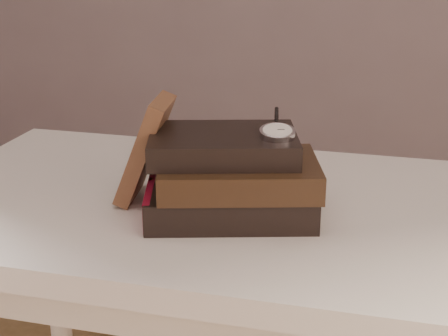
# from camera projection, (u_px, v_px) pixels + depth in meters

# --- Properties ---
(table) EXTENTS (1.00, 0.60, 0.75)m
(table) POSITION_uv_depth(u_px,v_px,m) (212.00, 248.00, 1.14)
(table) COLOR silver
(table) RESTS_ON ground
(book_stack) EXTENTS (0.30, 0.24, 0.13)m
(book_stack) POSITION_uv_depth(u_px,v_px,m) (231.00, 178.00, 1.03)
(book_stack) COLOR black
(book_stack) RESTS_ON table
(journal) EXTENTS (0.10, 0.12, 0.17)m
(journal) POSITION_uv_depth(u_px,v_px,m) (145.00, 149.00, 1.08)
(journal) COLOR #492B1C
(journal) RESTS_ON table
(pocket_watch) EXTENTS (0.07, 0.16, 0.02)m
(pocket_watch) POSITION_uv_depth(u_px,v_px,m) (277.00, 131.00, 1.00)
(pocket_watch) COLOR silver
(pocket_watch) RESTS_ON book_stack
(eyeglasses) EXTENTS (0.14, 0.15, 0.05)m
(eyeglasses) POSITION_uv_depth(u_px,v_px,m) (174.00, 152.00, 1.11)
(eyeglasses) COLOR silver
(eyeglasses) RESTS_ON book_stack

